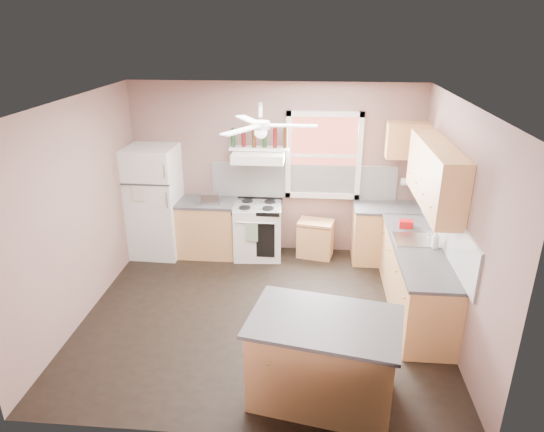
# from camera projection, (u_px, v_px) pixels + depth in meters

# --- Properties ---
(floor) EXTENTS (4.50, 4.50, 0.00)m
(floor) POSITION_uv_depth(u_px,v_px,m) (262.00, 314.00, 6.26)
(floor) COLOR black
(floor) RESTS_ON ground
(ceiling) EXTENTS (4.50, 4.50, 0.00)m
(ceiling) POSITION_uv_depth(u_px,v_px,m) (260.00, 102.00, 5.25)
(ceiling) COLOR white
(ceiling) RESTS_ON ground
(wall_back) EXTENTS (4.50, 0.05, 2.70)m
(wall_back) POSITION_uv_depth(u_px,v_px,m) (275.00, 169.00, 7.63)
(wall_back) COLOR #826159
(wall_back) RESTS_ON ground
(wall_right) EXTENTS (0.05, 4.00, 2.70)m
(wall_right) POSITION_uv_depth(u_px,v_px,m) (458.00, 224.00, 5.57)
(wall_right) COLOR #826159
(wall_right) RESTS_ON ground
(wall_left) EXTENTS (0.05, 4.00, 2.70)m
(wall_left) POSITION_uv_depth(u_px,v_px,m) (77.00, 211.00, 5.94)
(wall_left) COLOR #826159
(wall_left) RESTS_ON ground
(backsplash_back) EXTENTS (2.90, 0.03, 0.55)m
(backsplash_back) POSITION_uv_depth(u_px,v_px,m) (303.00, 181.00, 7.62)
(backsplash_back) COLOR white
(backsplash_back) RESTS_ON wall_back
(backsplash_right) EXTENTS (0.03, 2.60, 0.55)m
(backsplash_right) POSITION_uv_depth(u_px,v_px,m) (446.00, 227.00, 5.92)
(backsplash_right) COLOR white
(backsplash_right) RESTS_ON wall_right
(window_view) EXTENTS (1.00, 0.02, 1.20)m
(window_view) POSITION_uv_depth(u_px,v_px,m) (324.00, 156.00, 7.43)
(window_view) COLOR brown
(window_view) RESTS_ON wall_back
(window_frame) EXTENTS (1.16, 0.07, 1.36)m
(window_frame) POSITION_uv_depth(u_px,v_px,m) (324.00, 156.00, 7.41)
(window_frame) COLOR white
(window_frame) RESTS_ON wall_back
(refrigerator) EXTENTS (0.77, 0.75, 1.76)m
(refrigerator) POSITION_uv_depth(u_px,v_px,m) (155.00, 202.00, 7.61)
(refrigerator) COLOR white
(refrigerator) RESTS_ON floor
(base_cabinet_left) EXTENTS (0.90, 0.60, 0.86)m
(base_cabinet_left) POSITION_uv_depth(u_px,v_px,m) (207.00, 229.00, 7.75)
(base_cabinet_left) COLOR tan
(base_cabinet_left) RESTS_ON floor
(counter_left) EXTENTS (0.92, 0.62, 0.04)m
(counter_left) POSITION_uv_depth(u_px,v_px,m) (206.00, 202.00, 7.59)
(counter_left) COLOR #404042
(counter_left) RESTS_ON base_cabinet_left
(toaster) EXTENTS (0.29, 0.17, 0.18)m
(toaster) POSITION_uv_depth(u_px,v_px,m) (211.00, 199.00, 7.42)
(toaster) COLOR silver
(toaster) RESTS_ON counter_left
(stove) EXTENTS (0.77, 0.69, 0.86)m
(stove) POSITION_uv_depth(u_px,v_px,m) (258.00, 230.00, 7.69)
(stove) COLOR white
(stove) RESTS_ON floor
(range_hood) EXTENTS (0.78, 0.50, 0.14)m
(range_hood) POSITION_uv_depth(u_px,v_px,m) (258.00, 157.00, 7.29)
(range_hood) COLOR white
(range_hood) RESTS_ON wall_back
(bottle_shelf) EXTENTS (0.90, 0.26, 0.03)m
(bottle_shelf) POSITION_uv_depth(u_px,v_px,m) (259.00, 148.00, 7.36)
(bottle_shelf) COLOR white
(bottle_shelf) RESTS_ON range_hood
(cart) EXTENTS (0.60, 0.46, 0.54)m
(cart) POSITION_uv_depth(u_px,v_px,m) (315.00, 240.00, 7.72)
(cart) COLOR tan
(cart) RESTS_ON floor
(base_cabinet_corner) EXTENTS (1.00, 0.60, 0.86)m
(base_cabinet_corner) POSITION_uv_depth(u_px,v_px,m) (385.00, 235.00, 7.53)
(base_cabinet_corner) COLOR tan
(base_cabinet_corner) RESTS_ON floor
(base_cabinet_right) EXTENTS (0.60, 2.20, 0.86)m
(base_cabinet_right) POSITION_uv_depth(u_px,v_px,m) (415.00, 280.00, 6.22)
(base_cabinet_right) COLOR tan
(base_cabinet_right) RESTS_ON floor
(counter_corner) EXTENTS (1.02, 0.62, 0.04)m
(counter_corner) POSITION_uv_depth(u_px,v_px,m) (388.00, 208.00, 7.36)
(counter_corner) COLOR #404042
(counter_corner) RESTS_ON base_cabinet_corner
(counter_right) EXTENTS (0.62, 2.22, 0.04)m
(counter_right) POSITION_uv_depth(u_px,v_px,m) (418.00, 248.00, 6.05)
(counter_right) COLOR #404042
(counter_right) RESTS_ON base_cabinet_right
(sink) EXTENTS (0.55, 0.45, 0.03)m
(sink) POSITION_uv_depth(u_px,v_px,m) (416.00, 240.00, 6.23)
(sink) COLOR silver
(sink) RESTS_ON counter_right
(faucet) EXTENTS (0.03, 0.03, 0.14)m
(faucet) POSITION_uv_depth(u_px,v_px,m) (429.00, 235.00, 6.19)
(faucet) COLOR silver
(faucet) RESTS_ON sink
(upper_cabinet_right) EXTENTS (0.33, 1.80, 0.76)m
(upper_cabinet_right) POSITION_uv_depth(u_px,v_px,m) (435.00, 175.00, 5.89)
(upper_cabinet_right) COLOR tan
(upper_cabinet_right) RESTS_ON wall_right
(upper_cabinet_corner) EXTENTS (0.60, 0.33, 0.52)m
(upper_cabinet_corner) POSITION_uv_depth(u_px,v_px,m) (407.00, 140.00, 7.08)
(upper_cabinet_corner) COLOR tan
(upper_cabinet_corner) RESTS_ON wall_back
(paper_towel) EXTENTS (0.26, 0.12, 0.12)m
(paper_towel) POSITION_uv_depth(u_px,v_px,m) (410.00, 182.00, 7.35)
(paper_towel) COLOR white
(paper_towel) RESTS_ON wall_back
(island) EXTENTS (1.48, 1.09, 0.86)m
(island) POSITION_uv_depth(u_px,v_px,m) (323.00, 361.00, 4.74)
(island) COLOR tan
(island) RESTS_ON floor
(island_top) EXTENTS (1.58, 1.18, 0.04)m
(island_top) POSITION_uv_depth(u_px,v_px,m) (325.00, 322.00, 4.57)
(island_top) COLOR #404042
(island_top) RESTS_ON island
(ceiling_fan_hub) EXTENTS (0.20, 0.20, 0.08)m
(ceiling_fan_hub) POSITION_uv_depth(u_px,v_px,m) (261.00, 125.00, 5.34)
(ceiling_fan_hub) COLOR white
(ceiling_fan_hub) RESTS_ON ceiling
(soap_bottle) EXTENTS (0.09, 0.10, 0.24)m
(soap_bottle) POSITION_uv_depth(u_px,v_px,m) (436.00, 239.00, 5.96)
(soap_bottle) COLOR silver
(soap_bottle) RESTS_ON counter_right
(red_caddy) EXTENTS (0.19, 0.13, 0.10)m
(red_caddy) POSITION_uv_depth(u_px,v_px,m) (406.00, 224.00, 6.59)
(red_caddy) COLOR red
(red_caddy) RESTS_ON counter_right
(wine_bottles) EXTENTS (0.86, 0.06, 0.31)m
(wine_bottles) POSITION_uv_depth(u_px,v_px,m) (260.00, 138.00, 7.30)
(wine_bottles) COLOR #143819
(wine_bottles) RESTS_ON bottle_shelf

